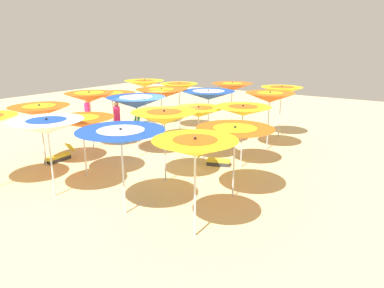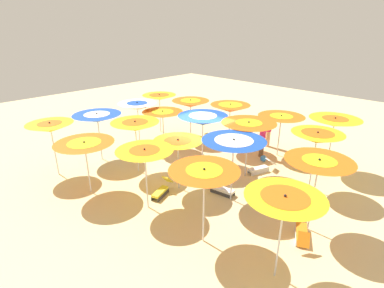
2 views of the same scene
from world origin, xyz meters
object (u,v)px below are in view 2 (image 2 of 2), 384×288
(beach_umbrella_1, at_px, (281,119))
(beach_ball, at_px, (263,158))
(beach_umbrella_4, at_px, (159,97))
(beach_umbrella_19, at_px, (50,127))
(beach_umbrella_7, at_px, (203,120))
(lounger_5, at_px, (200,138))
(beach_umbrella_14, at_px, (97,118))
(lounger_4, at_px, (261,168))
(beach_umbrella_2, at_px, (230,108))
(beach_umbrella_5, at_px, (317,138))
(beach_umbrella_9, at_px, (137,107))
(lounger_3, at_px, (310,163))
(lounger_2, at_px, (302,234))
(beach_umbrella_11, at_px, (234,145))
(lounger_0, at_px, (161,190))
(beach_umbrella_12, at_px, (178,145))
(beachgoer_0, at_px, (262,140))
(beach_umbrella_15, at_px, (284,204))
(lounger_1, at_px, (220,188))
(beach_umbrella_6, at_px, (248,127))
(beach_umbrella_8, at_px, (163,115))
(beach_umbrella_18, at_px, (85,147))
(beach_umbrella_0, at_px, (335,122))
(beach_umbrella_17, at_px, (145,154))
(beach_umbrella_13, at_px, (135,126))
(beachgoer_1, at_px, (269,129))
(beach_umbrella_16, at_px, (204,176))
(beach_umbrella_3, at_px, (191,104))
(beach_umbrella_10, at_px, (318,166))

(beach_umbrella_1, relative_size, beach_ball, 7.27)
(beach_umbrella_4, relative_size, beach_umbrella_19, 0.97)
(beach_umbrella_7, xyz_separation_m, lounger_5, (-2.14, 2.15, -2.00))
(beach_umbrella_7, distance_m, beach_umbrella_19, 6.52)
(beach_umbrella_14, xyz_separation_m, lounger_4, (6.36, 4.29, -1.91))
(beach_umbrella_2, distance_m, beach_umbrella_5, 5.07)
(beach_umbrella_9, xyz_separation_m, lounger_3, (8.09, 3.73, -1.91))
(beach_umbrella_19, bearing_deg, beach_ball, 52.58)
(lounger_2, bearing_deg, beach_ball, 16.03)
(beach_umbrella_11, xyz_separation_m, lounger_0, (-2.14, -1.62, -2.04))
(beach_umbrella_12, distance_m, beach_umbrella_19, 5.55)
(beachgoer_0, distance_m, beach_ball, 0.94)
(beach_umbrella_15, bearing_deg, beach_umbrella_2, 136.23)
(beach_umbrella_12, relative_size, lounger_1, 1.61)
(lounger_2, relative_size, lounger_4, 0.90)
(beach_umbrella_12, bearing_deg, beach_umbrella_11, 21.31)
(beach_umbrella_4, distance_m, lounger_3, 9.17)
(beach_umbrella_11, bearing_deg, beach_umbrella_6, 110.56)
(beach_umbrella_9, distance_m, beach_umbrella_15, 10.77)
(beach_umbrella_1, bearing_deg, beach_umbrella_8, -143.35)
(beach_umbrella_12, bearing_deg, beach_umbrella_18, -130.43)
(beach_umbrella_0, xyz_separation_m, beach_umbrella_17, (-3.42, -7.55, -0.19))
(beach_umbrella_0, relative_size, beach_umbrella_17, 1.08)
(beach_umbrella_13, xyz_separation_m, beachgoer_1, (2.57, 6.72, -1.15))
(beach_umbrella_18, xyz_separation_m, lounger_2, (7.28, 3.17, -1.75))
(beach_umbrella_16, bearing_deg, beach_umbrella_5, 79.88)
(beachgoer_1, bearing_deg, lounger_1, 2.68)
(lounger_2, bearing_deg, beach_umbrella_2, 28.07)
(beach_umbrella_3, xyz_separation_m, lounger_0, (3.57, -5.21, -1.87))
(beach_umbrella_1, xyz_separation_m, beach_umbrella_6, (0.13, -2.98, 0.33))
(lounger_1, relative_size, lounger_2, 1.04)
(beach_umbrella_10, distance_m, beach_umbrella_14, 9.88)
(lounger_4, bearing_deg, beach_umbrella_2, -93.02)
(beach_umbrella_4, relative_size, beach_umbrella_8, 1.11)
(lounger_3, bearing_deg, beach_umbrella_17, -121.79)
(beach_umbrella_15, distance_m, beach_umbrella_17, 4.98)
(beach_umbrella_11, height_order, beach_ball, beach_umbrella_11)
(beach_umbrella_13, bearing_deg, beachgoer_1, 69.09)
(beach_umbrella_6, xyz_separation_m, beach_umbrella_18, (-3.56, -5.45, -0.29))
(beach_umbrella_12, height_order, beach_umbrella_13, beach_umbrella_13)
(beach_umbrella_1, relative_size, beach_umbrella_14, 0.95)
(beach_umbrella_6, height_order, beach_umbrella_10, beach_umbrella_10)
(beach_umbrella_8, xyz_separation_m, beach_umbrella_18, (1.30, -4.92, 0.05))
(beach_umbrella_2, relative_size, beach_umbrella_5, 1.00)
(beach_umbrella_9, bearing_deg, lounger_1, -8.04)
(beach_umbrella_8, relative_size, beach_ball, 6.89)
(beach_ball, bearing_deg, beach_umbrella_12, -102.94)
(beach_umbrella_10, bearing_deg, beach_umbrella_9, 176.16)
(beach_umbrella_1, distance_m, beach_umbrella_7, 3.99)
(beach_umbrella_11, bearing_deg, beach_umbrella_16, -71.33)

